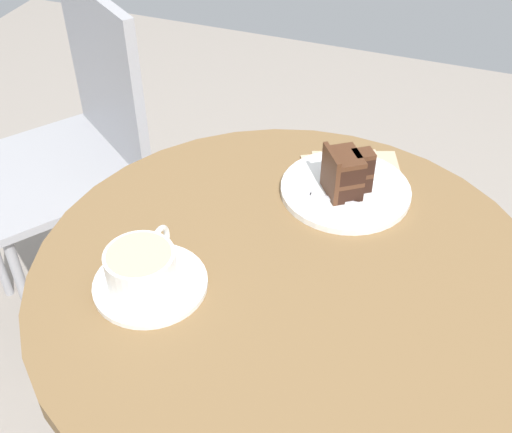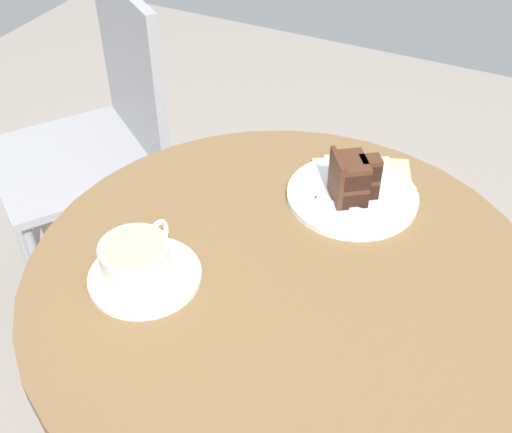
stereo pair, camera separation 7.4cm
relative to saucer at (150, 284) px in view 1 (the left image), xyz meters
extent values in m
cylinder|color=brown|center=(0.10, -0.18, -0.02)|extent=(0.79, 0.79, 0.03)
cylinder|color=silver|center=(0.10, -0.18, -0.36)|extent=(0.07, 0.07, 0.63)
cylinder|color=white|center=(0.00, 0.00, 0.00)|extent=(0.17, 0.17, 0.01)
cylinder|color=white|center=(-0.01, 0.01, 0.03)|extent=(0.10, 0.10, 0.06)
cylinder|color=#D6B789|center=(-0.01, 0.01, 0.06)|extent=(0.09, 0.09, 0.00)
torus|color=white|center=(0.05, 0.01, 0.03)|extent=(0.06, 0.01, 0.06)
cube|color=silver|center=(0.02, 0.03, 0.01)|extent=(0.08, 0.06, 0.00)
ellipsoid|color=silver|center=(0.07, 0.00, 0.01)|extent=(0.02, 0.02, 0.00)
cylinder|color=white|center=(0.32, -0.21, 0.00)|extent=(0.23, 0.23, 0.01)
cube|color=black|center=(0.30, -0.21, 0.02)|extent=(0.08, 0.08, 0.03)
cube|color=black|center=(0.32, -0.24, 0.02)|extent=(0.04, 0.05, 0.03)
cube|color=#4C2B19|center=(0.30, -0.21, 0.04)|extent=(0.08, 0.08, 0.01)
cube|color=#4C2B19|center=(0.32, -0.24, 0.04)|extent=(0.04, 0.05, 0.01)
cube|color=black|center=(0.30, -0.21, 0.06)|extent=(0.08, 0.08, 0.03)
cube|color=black|center=(0.32, -0.24, 0.06)|extent=(0.04, 0.05, 0.03)
cube|color=#4C2B19|center=(0.30, -0.21, 0.08)|extent=(0.08, 0.08, 0.01)
cube|color=#4C2B19|center=(0.32, -0.24, 0.08)|extent=(0.04, 0.05, 0.01)
cube|color=#4C2B19|center=(0.29, -0.19, 0.05)|extent=(0.06, 0.05, 0.09)
cube|color=silver|center=(0.28, -0.22, 0.01)|extent=(0.01, 0.11, 0.00)
cube|color=silver|center=(0.27, -0.15, 0.01)|extent=(0.02, 0.03, 0.00)
cube|color=tan|center=(0.37, -0.22, 0.00)|extent=(0.20, 0.20, 0.00)
cube|color=tan|center=(0.37, -0.21, 0.00)|extent=(0.20, 0.20, 0.00)
cylinder|color=#9E9EA3|center=(0.20, 0.48, -0.46)|extent=(0.02, 0.02, 0.46)
cylinder|color=#9E9EA3|center=(0.65, 0.56, -0.46)|extent=(0.02, 0.02, 0.46)
cylinder|color=#9E9EA3|center=(0.47, 0.29, -0.46)|extent=(0.02, 0.02, 0.46)
cube|color=#9E9EA3|center=(0.43, 0.52, -0.22)|extent=(0.53, 0.53, 0.02)
cube|color=#9E9EA3|center=(0.57, 0.42, -0.02)|extent=(0.23, 0.31, 0.39)
camera|label=1|loc=(-0.56, -0.37, 0.68)|focal=45.00mm
camera|label=2|loc=(-0.53, -0.44, 0.68)|focal=45.00mm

